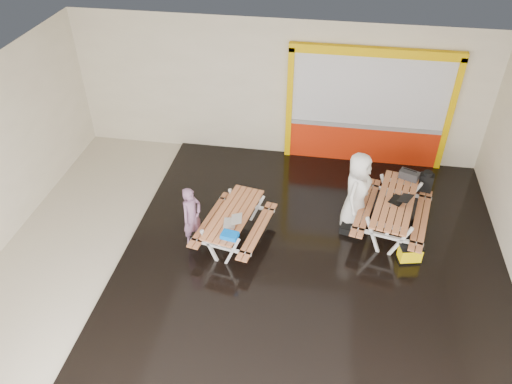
% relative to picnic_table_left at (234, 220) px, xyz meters
% --- Properties ---
extents(room, '(10.02, 8.02, 3.52)m').
position_rel_picnic_table_left_xyz_m(room, '(0.38, -0.48, 1.18)').
color(room, beige).
rests_on(room, ground).
extents(deck, '(7.50, 7.98, 0.05)m').
position_rel_picnic_table_left_xyz_m(deck, '(1.63, -0.48, -0.54)').
color(deck, black).
rests_on(deck, room).
extents(kiosk, '(3.88, 0.16, 3.00)m').
position_rel_picnic_table_left_xyz_m(kiosk, '(2.58, 3.46, 0.88)').
color(kiosk, red).
rests_on(kiosk, room).
extents(picnic_table_left, '(1.56, 2.03, 0.73)m').
position_rel_picnic_table_left_xyz_m(picnic_table_left, '(0.00, 0.00, 0.00)').
color(picnic_table_left, '#C5794B').
rests_on(picnic_table_left, deck).
extents(picnic_table_right, '(1.78, 2.29, 0.82)m').
position_rel_picnic_table_left_xyz_m(picnic_table_right, '(3.19, 0.85, 0.06)').
color(picnic_table_right, '#C5794B').
rests_on(picnic_table_right, deck).
extents(person_left, '(0.50, 0.57, 1.30)m').
position_rel_picnic_table_left_xyz_m(person_left, '(-0.79, -0.26, 0.20)').
color(person_left, '#795373').
rests_on(person_left, deck).
extents(person_right, '(0.81, 1.00, 1.77)m').
position_rel_picnic_table_left_xyz_m(person_right, '(2.40, 0.97, 0.29)').
color(person_right, white).
rests_on(person_right, deck).
extents(laptop_left, '(0.40, 0.37, 0.15)m').
position_rel_picnic_table_left_xyz_m(laptop_left, '(0.03, -0.31, 0.22)').
color(laptop_left, silver).
rests_on(laptop_left, picnic_table_left).
extents(laptop_right, '(0.51, 0.49, 0.17)m').
position_rel_picnic_table_left_xyz_m(laptop_right, '(3.26, 0.82, 0.31)').
color(laptop_right, black).
rests_on(laptop_right, picnic_table_right).
extents(blue_pouch, '(0.34, 0.27, 0.09)m').
position_rel_picnic_table_left_xyz_m(blue_pouch, '(0.06, -0.70, 0.22)').
color(blue_pouch, blue).
rests_on(blue_pouch, picnic_table_left).
extents(toolbox, '(0.45, 0.35, 0.23)m').
position_rel_picnic_table_left_xyz_m(toolbox, '(3.50, 1.67, 0.34)').
color(toolbox, black).
rests_on(toolbox, picnic_table_right).
extents(backpack, '(0.33, 0.25, 0.49)m').
position_rel_picnic_table_left_xyz_m(backpack, '(3.89, 1.73, 0.18)').
color(backpack, black).
rests_on(backpack, picnic_table_right).
extents(dark_case, '(0.48, 0.40, 0.16)m').
position_rel_picnic_table_left_xyz_m(dark_case, '(2.37, 0.62, -0.44)').
color(dark_case, black).
rests_on(dark_case, deck).
extents(fluke_bag, '(0.49, 0.37, 0.38)m').
position_rel_picnic_table_left_xyz_m(fluke_bag, '(3.50, -0.05, -0.33)').
color(fluke_bag, black).
rests_on(fluke_bag, deck).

